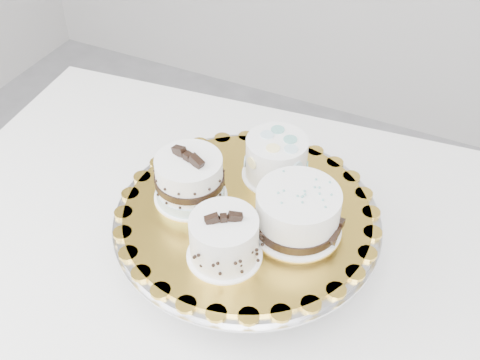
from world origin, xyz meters
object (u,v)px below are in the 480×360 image
at_px(cake_stand, 247,230).
at_px(cake_ribbon, 298,213).
at_px(cake_board, 247,213).
at_px(cake_banded, 190,180).
at_px(cake_swirl, 224,239).
at_px(table, 260,285).
at_px(cake_dots, 276,158).

distance_m(cake_stand, cake_ribbon, 0.11).
relative_size(cake_board, cake_ribbon, 2.68).
xyz_separation_m(cake_stand, cake_banded, (-0.09, -0.01, 0.07)).
bearing_deg(cake_ribbon, cake_swirl, -128.38).
xyz_separation_m(cake_stand, cake_ribbon, (0.08, -0.00, 0.07)).
bearing_deg(cake_swirl, cake_banded, 106.47).
bearing_deg(table, cake_banded, -172.63).
height_order(cake_swirl, cake_dots, cake_swirl).
relative_size(cake_dots, cake_ribbon, 0.88).
xyz_separation_m(cake_banded, cake_dots, (0.10, 0.10, 0.00)).
distance_m(table, cake_stand, 0.15).
relative_size(cake_stand, cake_banded, 3.22).
relative_size(table, cake_board, 3.51).
distance_m(table, cake_ribbon, 0.23).
bearing_deg(cake_stand, table, 45.83).
bearing_deg(cake_stand, cake_board, -63.43).
xyz_separation_m(cake_swirl, cake_ribbon, (0.07, 0.09, -0.00)).
height_order(cake_board, cake_ribbon, cake_ribbon).
height_order(cake_stand, cake_ribbon, cake_ribbon).
relative_size(table, cake_dots, 10.73).
relative_size(cake_swirl, cake_banded, 1.04).
height_order(cake_banded, cake_ribbon, cake_banded).
bearing_deg(cake_board, table, 45.83).
relative_size(cake_stand, cake_dots, 3.31).
distance_m(table, cake_board, 0.19).
bearing_deg(table, cake_stand, -139.94).
bearing_deg(cake_swirl, cake_ribbon, 18.44).
height_order(table, cake_swirl, cake_swirl).
height_order(table, cake_stand, cake_stand).
height_order(cake_swirl, cake_banded, cake_banded).
distance_m(cake_board, cake_ribbon, 0.09).
height_order(table, cake_banded, cake_banded).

